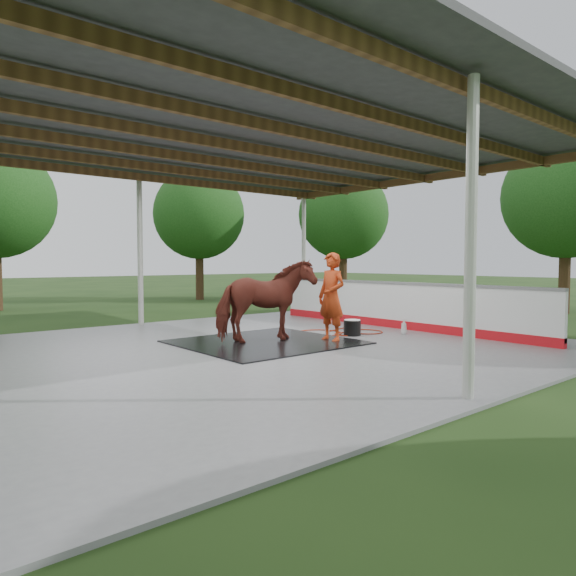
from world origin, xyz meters
TOP-DOWN VIEW (x-y plane):
  - ground at (0.00, 0.00)m, footprint 100.00×100.00m
  - concrete_slab at (0.00, 0.00)m, footprint 12.00×10.00m
  - pavilion_structure at (0.00, -0.00)m, footprint 12.60×10.60m
  - dasher_board at (4.60, 0.00)m, footprint 0.16×8.00m
  - tree_belt at (0.30, 0.90)m, footprint 28.00×28.00m
  - rubber_mat at (0.69, 0.25)m, footprint 3.28×3.08m
  - horse at (0.69, 0.25)m, footprint 2.13×1.29m
  - handler at (1.89, -0.44)m, footprint 0.46×0.68m
  - wash_bucket at (2.80, -0.19)m, footprint 0.38×0.38m
  - soap_bottle_a at (3.87, -0.80)m, footprint 0.18×0.18m
  - soap_bottle_b at (2.36, 0.16)m, footprint 0.12×0.12m
  - hose_coil at (2.79, 0.28)m, footprint 2.22×1.49m

SIDE VIEW (x-z plane):
  - ground at x=0.00m, z-range 0.00..0.00m
  - concrete_slab at x=0.00m, z-range 0.00..0.05m
  - hose_coil at x=2.79m, z-range 0.05..0.07m
  - rubber_mat at x=0.69m, z-range 0.05..0.07m
  - soap_bottle_b at x=2.36m, z-range 0.05..0.24m
  - soap_bottle_a at x=3.87m, z-range 0.05..0.39m
  - wash_bucket at x=2.80m, z-range 0.05..0.41m
  - dasher_board at x=4.60m, z-range 0.02..1.17m
  - horse at x=0.69m, z-range 0.07..1.75m
  - handler at x=1.89m, z-range 0.05..1.89m
  - tree_belt at x=0.30m, z-range 0.89..6.69m
  - pavilion_structure at x=0.00m, z-range 1.94..5.99m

